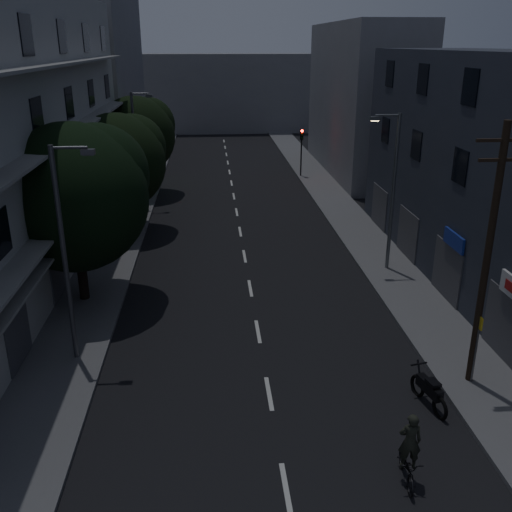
{
  "coord_description": "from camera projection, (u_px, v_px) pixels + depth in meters",
  "views": [
    {
      "loc": [
        -1.8,
        -10.1,
        11.3
      ],
      "look_at": [
        0.0,
        12.0,
        3.0
      ],
      "focal_mm": 40.0,
      "sensor_mm": 36.0,
      "label": 1
    }
  ],
  "objects": [
    {
      "name": "ground",
      "position": [
        240.0,
        229.0,
        36.86
      ],
      "size": [
        160.0,
        160.0,
        0.0
      ],
      "primitive_type": "plane",
      "color": "black",
      "rests_on": "ground"
    },
    {
      "name": "sidewalk_left",
      "position": [
        122.0,
        231.0,
        36.27
      ],
      "size": [
        3.0,
        90.0,
        0.15
      ],
      "primitive_type": "cube",
      "color": "#565659",
      "rests_on": "ground"
    },
    {
      "name": "sidewalk_right",
      "position": [
        354.0,
        225.0,
        37.41
      ],
      "size": [
        3.0,
        90.0,
        0.15
      ],
      "primitive_type": "cube",
      "color": "#565659",
      "rests_on": "ground"
    },
    {
      "name": "lane_markings",
      "position": [
        235.0,
        204.0,
        42.69
      ],
      "size": [
        0.15,
        60.5,
        0.01
      ],
      "color": "beige",
      "rests_on": "ground"
    },
    {
      "name": "building_far_left",
      "position": [
        101.0,
        80.0,
        54.61
      ],
      "size": [
        6.0,
        20.0,
        16.0
      ],
      "primitive_type": "cube",
      "color": "slate",
      "rests_on": "ground"
    },
    {
      "name": "building_far_right",
      "position": [
        361.0,
        100.0,
        51.36
      ],
      "size": [
        6.0,
        20.0,
        13.0
      ],
      "primitive_type": "cube",
      "color": "slate",
      "rests_on": "ground"
    },
    {
      "name": "building_far_end",
      "position": [
        221.0,
        93.0,
        77.11
      ],
      "size": [
        24.0,
        8.0,
        10.0
      ],
      "primitive_type": "cube",
      "color": "slate",
      "rests_on": "ground"
    },
    {
      "name": "tree_near",
      "position": [
        75.0,
        192.0,
        24.87
      ],
      "size": [
        6.56,
        6.56,
        8.09
      ],
      "color": "black",
      "rests_on": "sidewalk_left"
    },
    {
      "name": "tree_mid",
      "position": [
        118.0,
        158.0,
        34.72
      ],
      "size": [
        5.93,
        5.93,
        7.3
      ],
      "color": "black",
      "rests_on": "sidewalk_left"
    },
    {
      "name": "tree_far",
      "position": [
        136.0,
        133.0,
        43.75
      ],
      "size": [
        6.04,
        6.04,
        7.47
      ],
      "color": "black",
      "rests_on": "sidewalk_left"
    },
    {
      "name": "traffic_signal_far_right",
      "position": [
        302.0,
        143.0,
        50.02
      ],
      "size": [
        0.28,
        0.37,
        4.1
      ],
      "color": "black",
      "rests_on": "sidewalk_right"
    },
    {
      "name": "traffic_signal_far_left",
      "position": [
        155.0,
        144.0,
        49.29
      ],
      "size": [
        0.28,
        0.37,
        4.1
      ],
      "color": "black",
      "rests_on": "sidewalk_left"
    },
    {
      "name": "street_lamp_left_near",
      "position": [
        66.0,
        246.0,
        20.07
      ],
      "size": [
        1.51,
        0.25,
        8.0
      ],
      "color": "#515258",
      "rests_on": "sidewalk_left"
    },
    {
      "name": "street_lamp_right",
      "position": [
        391.0,
        185.0,
        28.61
      ],
      "size": [
        1.51,
        0.25,
        8.0
      ],
      "color": "slate",
      "rests_on": "sidewalk_right"
    },
    {
      "name": "street_lamp_left_far",
      "position": [
        137.0,
        144.0,
        40.27
      ],
      "size": [
        1.51,
        0.25,
        8.0
      ],
      "color": "#515358",
      "rests_on": "sidewalk_left"
    },
    {
      "name": "utility_pole",
      "position": [
        488.0,
        254.0,
        18.5
      ],
      "size": [
        1.8,
        0.24,
        9.0
      ],
      "color": "black",
      "rests_on": "sidewalk_right"
    },
    {
      "name": "bus_stop_sign",
      "position": [
        478.0,
        337.0,
        19.42
      ],
      "size": [
        0.06,
        0.35,
        2.52
      ],
      "color": "#595B60",
      "rests_on": "sidewalk_right"
    },
    {
      "name": "motorcycle",
      "position": [
        429.0,
        391.0,
        18.78
      ],
      "size": [
        0.73,
        2.09,
        1.35
      ],
      "rotation": [
        0.0,
        0.0,
        0.21
      ],
      "color": "black",
      "rests_on": "ground"
    },
    {
      "name": "cyclist",
      "position": [
        408.0,
        459.0,
        15.47
      ],
      "size": [
        0.78,
        1.75,
        2.15
      ],
      "rotation": [
        0.0,
        0.0,
        -0.11
      ],
      "color": "black",
      "rests_on": "ground"
    }
  ]
}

